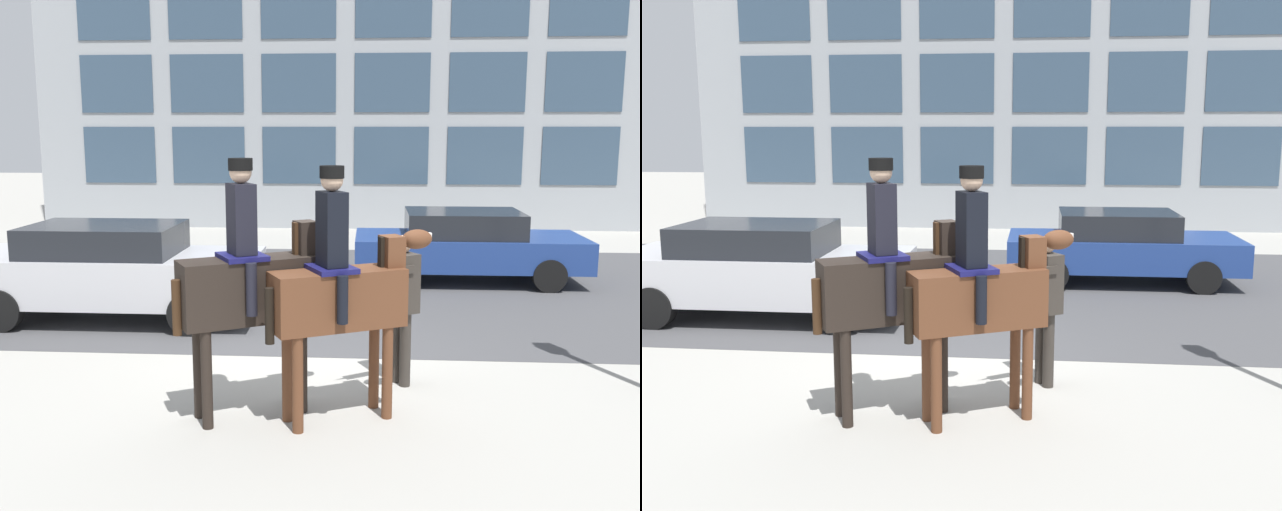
# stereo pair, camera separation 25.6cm
# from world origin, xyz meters

# --- Properties ---
(ground_plane) EXTENTS (80.00, 80.00, 0.00)m
(ground_plane) POSITION_xyz_m (0.00, 0.00, 0.00)
(ground_plane) COLOR #9E9B93
(road_surface) EXTENTS (18.50, 8.50, 0.01)m
(road_surface) POSITION_xyz_m (0.00, 4.75, 0.00)
(road_surface) COLOR #444447
(road_surface) RESTS_ON ground_plane
(mounted_horse_lead) EXTENTS (1.72, 1.13, 2.64)m
(mounted_horse_lead) POSITION_xyz_m (-0.42, -1.39, 1.39)
(mounted_horse_lead) COLOR black
(mounted_horse_lead) RESTS_ON ground_plane
(mounted_horse_companion) EXTENTS (1.69, 1.03, 2.57)m
(mounted_horse_companion) POSITION_xyz_m (0.48, -1.46, 1.34)
(mounted_horse_companion) COLOR #59331E
(mounted_horse_companion) RESTS_ON ground_plane
(pedestrian_bystander) EXTENTS (0.71, 0.78, 1.75)m
(pedestrian_bystander) POSITION_xyz_m (1.12, -0.40, 1.03)
(pedestrian_bystander) COLOR #332D28
(pedestrian_bystander) RESTS_ON ground_plane
(street_car_near_lane) EXTENTS (4.53, 1.88, 1.49)m
(street_car_near_lane) POSITION_xyz_m (-3.23, 2.24, 0.78)
(street_car_near_lane) COLOR #B7B7BC
(street_car_near_lane) RESTS_ON ground_plane
(street_car_far_lane) EXTENTS (4.37, 2.01, 1.37)m
(street_car_far_lane) POSITION_xyz_m (2.64, 5.49, 0.72)
(street_car_far_lane) COLOR navy
(street_car_far_lane) RESTS_ON ground_plane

